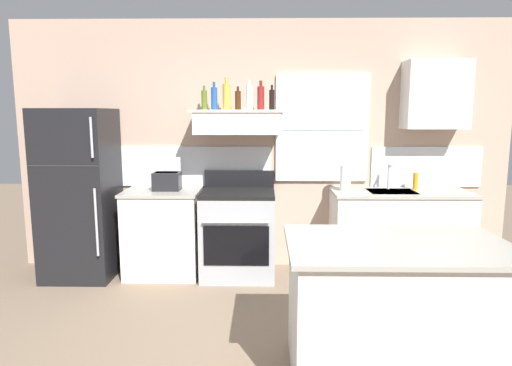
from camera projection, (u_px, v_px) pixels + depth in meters
back_wall at (265, 146)px, 4.92m from camera, size 5.40×0.11×2.70m
refrigerator at (80, 194)px, 4.64m from camera, size 0.70×0.72×1.76m
counter_left_of_stove at (163, 232)px, 4.76m from camera, size 0.79×0.63×0.91m
toaster at (167, 181)px, 4.68m from camera, size 0.30×0.20×0.19m
stove_range at (238, 233)px, 4.70m from camera, size 0.76×0.69×1.09m
range_hood_shelf at (238, 122)px, 4.62m from camera, size 0.96×0.52×0.24m
bottle_olive_oil_square at (204, 100)px, 4.65m from camera, size 0.06×0.06×0.25m
bottle_blue_liqueur at (214, 98)px, 4.60m from camera, size 0.07×0.07×0.29m
bottle_champagne_gold_foil at (227, 96)px, 4.56m from camera, size 0.08×0.08×0.32m
bottle_brown_stout at (238, 100)px, 4.61m from camera, size 0.06×0.06×0.24m
bottle_clear_tall at (249, 97)px, 4.55m from camera, size 0.06×0.06×0.30m
bottle_red_label_wine at (261, 98)px, 4.58m from camera, size 0.07×0.07×0.30m
bottle_balsamic_dark at (272, 99)px, 4.55m from camera, size 0.06×0.06×0.25m
counter_right_with_sink at (399, 233)px, 4.71m from camera, size 1.43×0.63×0.91m
sink_faucet at (390, 173)px, 4.71m from camera, size 0.03×0.17×0.28m
paper_towel_roll at (345, 178)px, 4.63m from camera, size 0.11×0.11×0.27m
dish_soap_bottle at (416, 181)px, 4.73m from camera, size 0.06×0.06×0.18m
kitchen_island at (395, 311)px, 2.86m from camera, size 1.40×0.90×0.91m
upper_cabinet_right at (436, 95)px, 4.62m from camera, size 0.64×0.32×0.70m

